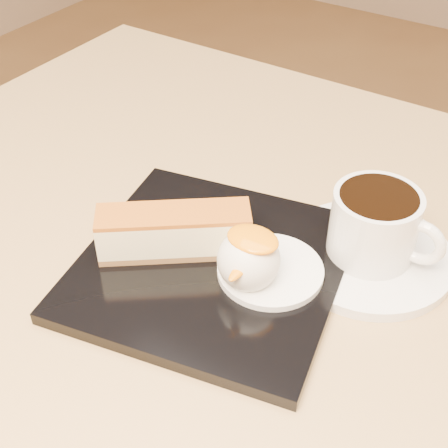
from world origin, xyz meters
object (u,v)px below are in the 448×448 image
Objects in this scene: table at (185,375)px; coffee_cup at (376,224)px; cheesecake at (174,231)px; saucer at (368,255)px; ice_cream_scoop at (249,260)px; dessert_plate at (212,266)px.

coffee_cup is (0.14, 0.10, 0.20)m from table.
cheesecake reaches higher than saucer.
ice_cream_scoop is at bearing -126.27° from saucer.
ice_cream_scoop is at bearing -125.76° from coffee_cup.
saucer is (0.11, 0.09, -0.00)m from dessert_plate.
dessert_plate is 0.05m from ice_cream_scoop.
dessert_plate is (0.03, 0.01, 0.16)m from table.
ice_cream_scoop is (0.08, -0.00, 0.00)m from cheesecake.
table is 0.16m from dessert_plate.
dessert_plate is 1.75× the size of cheesecake.
coffee_cup is at bearing -4.38° from cheesecake.
table is 7.92× the size of coffee_cup.
coffee_cup is (0.11, 0.09, 0.04)m from dessert_plate.
saucer is at bearing 39.17° from dessert_plate.
cheesecake is 0.84× the size of saucer.
cheesecake is 0.08m from ice_cream_scoop.
saucer is at bearing 36.24° from table.
table is 5.33× the size of saucer.
dessert_plate is at bearing -140.05° from coffee_cup.
saucer is at bearing 53.73° from ice_cream_scoop.
table is 0.23m from saucer.
saucer is (0.07, 0.09, -0.03)m from ice_cream_scoop.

